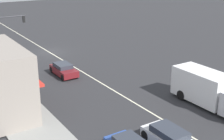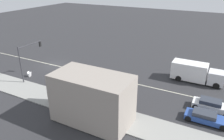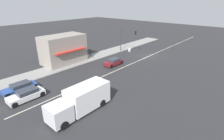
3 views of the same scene
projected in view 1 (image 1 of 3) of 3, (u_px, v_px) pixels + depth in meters
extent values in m
plane|color=#2B2B2D|center=(124.00, 97.00, 28.57)|extent=(160.00, 160.00, 0.00)
cube|color=gray|center=(30.00, 124.00, 23.54)|extent=(4.00, 73.00, 0.12)
cube|color=beige|center=(49.00, 52.00, 42.87)|extent=(0.16, 60.00, 0.01)
cube|color=red|center=(26.00, 74.00, 25.82)|extent=(0.70, 6.72, 0.20)
cylinder|color=#333338|center=(8.00, 17.00, 37.73)|extent=(4.50, 0.12, 0.12)
cube|color=black|center=(24.00, 19.00, 38.88)|extent=(0.28, 0.24, 0.84)
sphere|color=red|center=(23.00, 17.00, 38.89)|extent=(0.18, 0.18, 0.18)
sphere|color=gold|center=(23.00, 19.00, 38.98)|extent=(0.18, 0.18, 0.18)
sphere|color=green|center=(24.00, 21.00, 39.07)|extent=(0.18, 0.18, 0.18)
cube|color=silver|center=(8.00, 55.00, 40.07)|extent=(0.45, 0.21, 0.84)
cube|color=silver|center=(8.00, 55.00, 39.82)|extent=(0.45, 0.21, 0.84)
cube|color=white|center=(202.00, 85.00, 26.99)|extent=(2.40, 5.10, 2.60)
cylinder|color=black|center=(198.00, 90.00, 28.90)|extent=(0.28, 0.90, 0.90)
cylinder|color=black|center=(181.00, 95.00, 27.79)|extent=(0.28, 0.90, 0.90)
cube|color=maroon|center=(64.00, 71.00, 33.84)|extent=(1.76, 3.92, 0.67)
cube|color=#2D333D|center=(63.00, 65.00, 33.81)|extent=(1.50, 2.16, 0.42)
cylinder|color=black|center=(77.00, 75.00, 33.09)|extent=(0.22, 0.68, 0.68)
cylinder|color=black|center=(63.00, 78.00, 32.29)|extent=(0.22, 0.68, 0.68)
cylinder|color=black|center=(65.00, 67.00, 35.50)|extent=(0.22, 0.68, 0.68)
cylinder|color=black|center=(52.00, 70.00, 34.70)|extent=(0.22, 0.68, 0.68)
cube|color=#2D333D|center=(170.00, 132.00, 20.45)|extent=(1.50, 2.42, 0.47)
cylinder|color=black|center=(163.00, 129.00, 22.29)|extent=(0.22, 0.72, 0.72)
cylinder|color=black|center=(145.00, 135.00, 21.48)|extent=(0.22, 0.72, 0.72)
cylinder|color=black|center=(128.00, 138.00, 21.14)|extent=(0.22, 0.70, 0.70)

